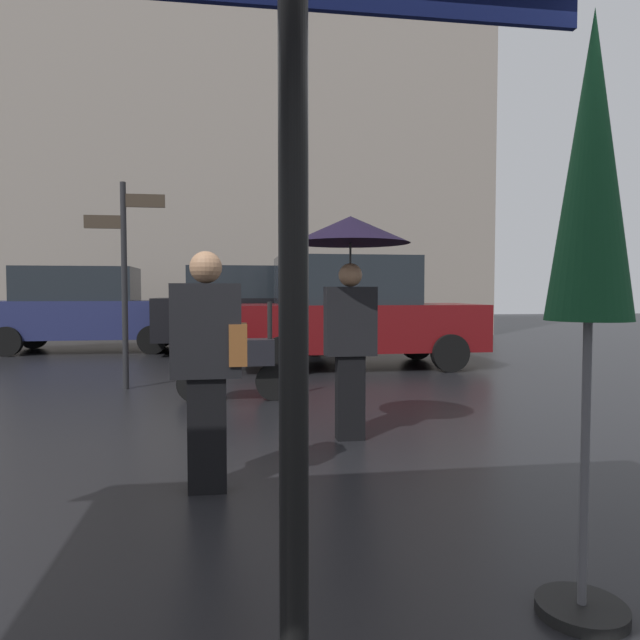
# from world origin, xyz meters

# --- Properties ---
(ground_plane) EXTENTS (60.00, 60.00, 0.00)m
(ground_plane) POSITION_xyz_m (0.00, 0.00, 0.00)
(ground_plane) COLOR black
(folded_patio_umbrella_near) EXTENTS (0.37, 0.37, 2.49)m
(folded_patio_umbrella_near) POSITION_xyz_m (1.10, -0.57, 1.77)
(folded_patio_umbrella_near) COLOR black
(folded_patio_umbrella_near) RESTS_ON ground
(pedestrian_with_umbrella) EXTENTS (1.09, 1.09, 2.04)m
(pedestrian_with_umbrella) POSITION_xyz_m (0.72, 2.40, 1.66)
(pedestrian_with_umbrella) COLOR black
(pedestrian_with_umbrella) RESTS_ON ground
(pedestrian_with_bag) EXTENTS (0.50, 0.24, 1.63)m
(pedestrian_with_bag) POSITION_xyz_m (-0.50, 1.19, 0.92)
(pedestrian_with_bag) COLOR black
(pedestrian_with_bag) RESTS_ON ground
(parked_scooter) EXTENTS (1.42, 0.32, 1.23)m
(parked_scooter) POSITION_xyz_m (-0.36, 4.42, 0.56)
(parked_scooter) COLOR black
(parked_scooter) RESTS_ON ground
(parked_car_left) EXTENTS (4.39, 1.99, 1.98)m
(parked_car_left) POSITION_xyz_m (1.80, 7.42, 0.99)
(parked_car_left) COLOR #590C0F
(parked_car_left) RESTS_ON ground
(parked_car_right) EXTENTS (4.56, 1.83, 1.92)m
(parked_car_right) POSITION_xyz_m (-3.63, 10.98, 0.97)
(parked_car_right) COLOR #1E234C
(parked_car_right) RESTS_ON ground
(parked_car_distant) EXTENTS (4.11, 1.90, 1.91)m
(parked_car_distant) POSITION_xyz_m (-0.01, 10.12, 0.96)
(parked_car_distant) COLOR black
(parked_car_distant) RESTS_ON ground
(street_signpost) EXTENTS (1.08, 0.08, 2.87)m
(street_signpost) POSITION_xyz_m (-1.82, 5.57, 1.74)
(street_signpost) COLOR black
(street_signpost) RESTS_ON ground
(building_block) EXTENTS (15.40, 2.59, 16.35)m
(building_block) POSITION_xyz_m (0.00, 15.38, 8.17)
(building_block) COLOR gray
(building_block) RESTS_ON ground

